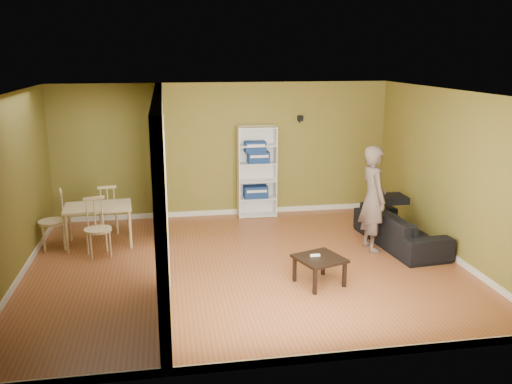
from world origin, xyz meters
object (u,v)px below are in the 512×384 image
(sofa, at_px, (401,223))
(coffee_table, at_px, (320,261))
(bookshelf, at_px, (257,171))
(chair_left, at_px, (52,220))
(chair_near, at_px, (98,228))
(dining_table, at_px, (98,210))
(chair_far, at_px, (108,208))
(person, at_px, (374,189))

(sofa, distance_m, coffee_table, 2.21)
(bookshelf, distance_m, chair_left, 3.87)
(bookshelf, relative_size, coffee_table, 2.99)
(chair_left, distance_m, chair_near, 0.92)
(dining_table, distance_m, chair_left, 0.74)
(coffee_table, relative_size, chair_far, 0.66)
(bookshelf, height_order, chair_near, bookshelf)
(person, relative_size, chair_near, 2.15)
(coffee_table, bearing_deg, chair_near, 152.76)
(coffee_table, distance_m, dining_table, 3.88)
(chair_near, height_order, chair_far, chair_near)
(coffee_table, xyz_separation_m, chair_near, (-3.15, 1.62, 0.13))
(coffee_table, bearing_deg, sofa, 36.51)
(chair_near, bearing_deg, coffee_table, -44.16)
(chair_near, bearing_deg, bookshelf, 15.50)
(sofa, bearing_deg, chair_near, 80.99)
(person, distance_m, dining_table, 4.54)
(chair_near, bearing_deg, sofa, -20.43)
(coffee_table, relative_size, chair_near, 0.63)
(coffee_table, xyz_separation_m, chair_far, (-3.10, 2.82, 0.11))
(bookshelf, height_order, coffee_table, bookshelf)
(bookshelf, bearing_deg, sofa, -45.34)
(dining_table, distance_m, chair_far, 0.66)
(chair_far, bearing_deg, person, 150.86)
(chair_left, height_order, chair_far, chair_left)
(dining_table, distance_m, chair_near, 0.58)
(sofa, relative_size, dining_table, 1.84)
(bookshelf, xyz_separation_m, dining_table, (-2.89, -1.24, -0.29))
(person, xyz_separation_m, chair_near, (-4.37, 0.41, -0.54))
(coffee_table, relative_size, chair_left, 0.61)
(sofa, bearing_deg, dining_table, 74.63)
(sofa, xyz_separation_m, person, (-0.55, -0.11, 0.63))
(dining_table, relative_size, chair_near, 1.15)
(sofa, bearing_deg, person, 95.70)
(bookshelf, xyz_separation_m, chair_far, (-2.80, -0.60, -0.44))
(chair_left, relative_size, chair_far, 1.09)
(chair_left, bearing_deg, sofa, 69.09)
(sofa, relative_size, chair_far, 2.22)
(chair_left, bearing_deg, dining_table, 82.86)
(person, distance_m, chair_near, 4.42)
(sofa, xyz_separation_m, bookshelf, (-2.08, 2.11, 0.51))
(sofa, height_order, chair_far, chair_far)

